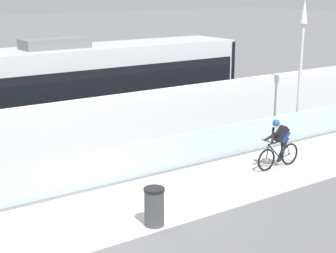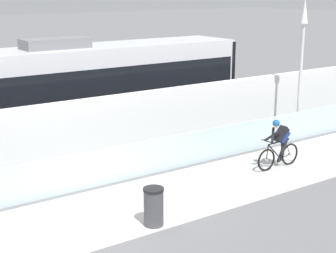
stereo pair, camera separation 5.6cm
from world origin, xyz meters
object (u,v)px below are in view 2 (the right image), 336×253
Objects in this scene: cyclist_on_bike at (279,144)px; tram at (105,85)px; lamp_post_antenna at (302,51)px; trash_bin at (154,207)px.

tram is at bearing 110.01° from cyclist_on_bike.
lamp_post_antenna is (3.25, 2.15, 2.51)m from cyclist_on_bike.
trash_bin is at bearing -158.88° from lamp_post_antenna.
tram is 7.37m from cyclist_on_bike.
tram reaches higher than cyclist_on_bike.
tram reaches higher than trash_bin.
cyclist_on_bike reaches higher than trash_bin.
trash_bin is at bearing -110.69° from tram.
cyclist_on_bike is 5.70m from trash_bin.
cyclist_on_bike is 0.34× the size of lamp_post_antenna.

